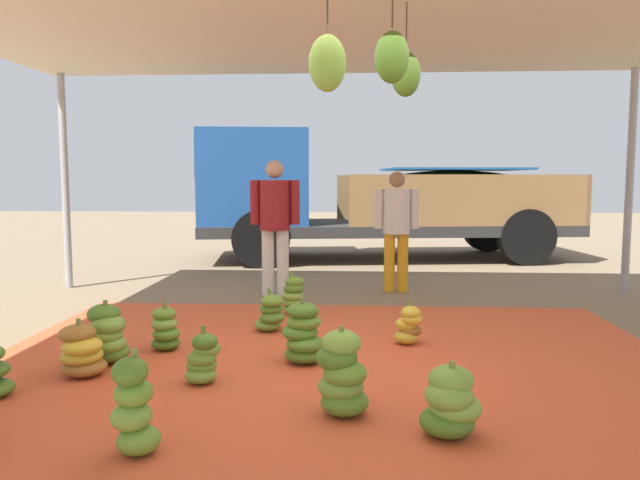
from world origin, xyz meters
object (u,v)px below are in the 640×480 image
object	(u,v)px
banana_bunch_9	(107,336)
banana_bunch_10	(271,314)
banana_bunch_4	(165,330)
banana_bunch_1	(409,326)
banana_bunch_11	(134,409)
banana_bunch_0	(294,297)
banana_bunch_8	(303,335)
banana_bunch_3	(342,375)
banana_bunch_6	(450,403)
banana_bunch_7	(203,359)
cargo_truck_main	(369,197)
worker_0	(275,217)
banana_bunch_2	(82,352)
worker_1	(397,222)

from	to	relation	value
banana_bunch_9	banana_bunch_10	bearing A→B (deg)	42.56
banana_bunch_4	banana_bunch_1	bearing A→B (deg)	8.52
banana_bunch_9	banana_bunch_11	xyz separation A→B (m)	(0.82, -1.60, 0.02)
banana_bunch_0	banana_bunch_8	size ratio (longest dim) A/B	0.90
banana_bunch_3	banana_bunch_11	distance (m)	1.29
banana_bunch_3	banana_bunch_10	xyz separation A→B (m)	(-0.75, 2.07, -0.08)
banana_bunch_1	banana_bunch_8	bearing A→B (deg)	-146.63
banana_bunch_10	banana_bunch_6	bearing A→B (deg)	-59.45
banana_bunch_6	banana_bunch_7	size ratio (longest dim) A/B	1.04
banana_bunch_8	cargo_truck_main	size ratio (longest dim) A/B	0.08
worker_0	cargo_truck_main	bearing A→B (deg)	70.70
banana_bunch_0	banana_bunch_8	distance (m)	1.78
banana_bunch_9	banana_bunch_11	size ratio (longest dim) A/B	0.90
banana_bunch_0	banana_bunch_7	distance (m)	2.35
worker_0	banana_bunch_2	bearing A→B (deg)	-107.26
banana_bunch_4	banana_bunch_8	world-z (taller)	banana_bunch_8
banana_bunch_6	banana_bunch_10	bearing A→B (deg)	120.55
banana_bunch_2	banana_bunch_11	bearing A→B (deg)	-55.18
banana_bunch_11	cargo_truck_main	xyz separation A→B (m)	(1.47, 8.38, 0.93)
banana_bunch_7	worker_0	size ratio (longest dim) A/B	0.25
banana_bunch_10	worker_0	distance (m)	2.14
banana_bunch_4	worker_0	size ratio (longest dim) A/B	0.25
banana_bunch_7	banana_bunch_6	bearing A→B (deg)	-26.38
worker_1	banana_bunch_3	bearing A→B (deg)	-98.31
banana_bunch_9	worker_1	world-z (taller)	worker_1
banana_bunch_2	banana_bunch_10	size ratio (longest dim) A/B	1.11
banana_bunch_4	banana_bunch_9	world-z (taller)	banana_bunch_9
banana_bunch_7	cargo_truck_main	size ratio (longest dim) A/B	0.06
banana_bunch_2	banana_bunch_9	xyz separation A→B (m)	(0.06, 0.33, 0.04)
banana_bunch_11	worker_1	world-z (taller)	worker_1
banana_bunch_0	worker_1	xyz separation A→B (m)	(1.24, 1.52, 0.74)
banana_bunch_2	banana_bunch_6	size ratio (longest dim) A/B	1.06
banana_bunch_2	banana_bunch_9	distance (m)	0.34
banana_bunch_3	banana_bunch_9	world-z (taller)	banana_bunch_3
banana_bunch_6	banana_bunch_8	distance (m)	1.71
banana_bunch_9	worker_1	bearing A→B (deg)	52.68
banana_bunch_2	banana_bunch_3	bearing A→B (deg)	-17.67
banana_bunch_7	cargo_truck_main	bearing A→B (deg)	79.11
banana_bunch_6	banana_bunch_7	bearing A→B (deg)	153.62
banana_bunch_7	banana_bunch_11	xyz separation A→B (m)	(-0.09, -1.17, 0.08)
banana_bunch_10	worker_0	world-z (taller)	worker_0
banana_bunch_7	banana_bunch_10	bearing A→B (deg)	79.21
banana_bunch_7	banana_bunch_11	size ratio (longest dim) A/B	0.74
banana_bunch_3	banana_bunch_4	xyz separation A→B (m)	(-1.59, 1.37, -0.08)
banana_bunch_0	worker_0	bearing A→B (deg)	107.17
banana_bunch_1	banana_bunch_9	world-z (taller)	banana_bunch_9
banana_bunch_2	banana_bunch_7	xyz separation A→B (m)	(0.97, -0.10, -0.01)
banana_bunch_1	banana_bunch_3	size ratio (longest dim) A/B	0.71
banana_bunch_1	banana_bunch_6	world-z (taller)	banana_bunch_6
banana_bunch_2	banana_bunch_4	bearing A→B (deg)	60.24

